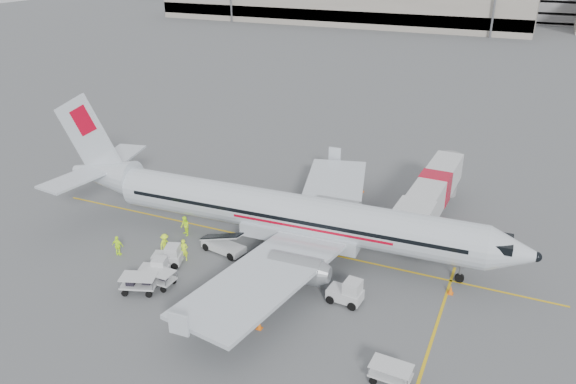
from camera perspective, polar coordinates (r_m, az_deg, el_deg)
name	(u,v)px	position (r m, az deg, el deg)	size (l,w,h in m)	color
ground	(278,243)	(46.63, -1.00, -5.19)	(360.00, 360.00, 0.00)	#56595B
stripe_lead	(278,243)	(46.63, -1.00, -5.18)	(44.00, 0.20, 0.01)	yellow
stripe_cross	(430,347)	(36.95, 14.20, -14.98)	(0.20, 20.00, 0.01)	yellow
terminal_west	(339,7)	(177.28, 5.18, 18.23)	(110.00, 22.00, 9.00)	gray
treeline	(493,3)	(213.42, 20.12, 17.55)	(300.00, 3.00, 6.00)	black
aircraft	(291,188)	(43.37, 0.34, 0.42)	(39.14, 30.68, 10.79)	silver
jet_bridge	(433,198)	(50.84, 14.53, -0.58)	(3.19, 17.00, 4.46)	silver
belt_loader	(223,237)	(45.06, -6.59, -4.61)	(4.77, 1.79, 2.59)	silver
tug_fore	(345,291)	(39.31, 5.82, -9.94)	(2.37, 1.36, 1.83)	silver
tug_mid	(154,268)	(42.93, -13.47, -7.49)	(2.10, 1.21, 1.63)	silver
tug_aft	(167,255)	(44.27, -12.20, -6.27)	(2.18, 1.25, 1.69)	silver
cart_loaded_a	(159,278)	(42.02, -13.01, -8.51)	(2.36, 1.40, 1.23)	silver
cart_loaded_b	(139,284)	(41.65, -14.88, -9.00)	(2.49, 1.47, 1.30)	silver
cart_empty_a	(266,284)	(40.52, -2.24, -9.30)	(2.07, 1.22, 1.08)	silver
cart_empty_b	(391,374)	(33.71, 10.38, -17.71)	(2.33, 1.38, 1.22)	silver
cone_nose	(451,290)	(41.87, 16.20, -9.50)	(0.41, 0.41, 0.67)	orange
cone_port	(362,189)	(56.12, 7.51, 0.33)	(0.43, 0.43, 0.71)	orange
cone_stbd	(259,325)	(37.12, -2.94, -13.31)	(0.38, 0.38, 0.63)	orange
crew_a	(184,250)	(44.56, -10.53, -5.83)	(0.65, 0.43, 1.78)	#CCFC1D
crew_b	(185,226)	(48.16, -10.43, -3.42)	(0.85, 0.66, 1.74)	#CCFC1D
crew_c	(165,244)	(45.78, -12.39, -5.17)	(1.12, 0.64, 1.74)	#CCFC1D
crew_d	(118,246)	(46.51, -16.91, -5.25)	(0.98, 0.41, 1.67)	#CCFC1D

